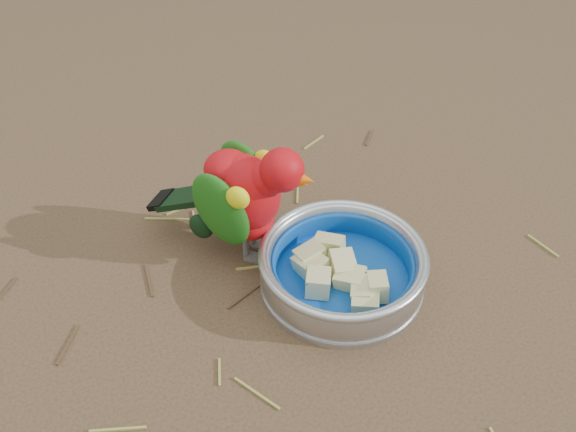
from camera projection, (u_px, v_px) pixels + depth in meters
name	position (u px, v px, depth m)	size (l,w,h in m)	color
ground	(367.00, 338.00, 0.82)	(60.00, 60.00, 0.00)	#503927
food_bowl	(341.00, 281.00, 0.88)	(0.22, 0.22, 0.02)	#B2B2BA
bowl_wall	(343.00, 265.00, 0.86)	(0.22, 0.22, 0.04)	#B2B2BA
fruit_wedges	(342.00, 269.00, 0.87)	(0.13, 0.13, 0.03)	beige
lory_parrot	(244.00, 202.00, 0.88)	(0.11, 0.23, 0.18)	#B80B11
ground_debris	(345.00, 321.00, 0.84)	(0.90, 0.80, 0.01)	#9C9646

